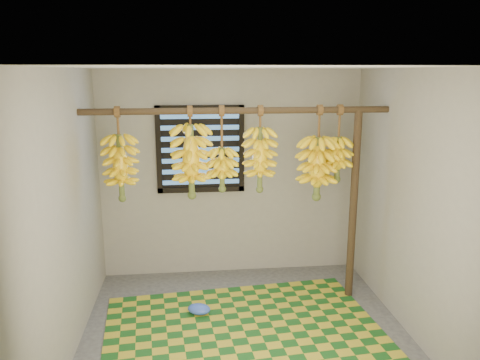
{
  "coord_description": "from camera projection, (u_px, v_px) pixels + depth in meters",
  "views": [
    {
      "loc": [
        -0.48,
        -3.8,
        2.37
      ],
      "look_at": [
        0.0,
        0.55,
        1.35
      ],
      "focal_mm": 35.0,
      "sensor_mm": 36.0,
      "label": 1
    }
  ],
  "objects": [
    {
      "name": "hanging_pole",
      "position": [
        238.0,
        111.0,
        4.49
      ],
      "size": [
        3.0,
        0.06,
        0.06
      ],
      "primitive_type": "cylinder",
      "rotation": [
        0.0,
        1.57,
        0.0
      ],
      "color": "#3E2E1B",
      "rests_on": "wall_left"
    },
    {
      "name": "support_post",
      "position": [
        353.0,
        207.0,
        4.85
      ],
      "size": [
        0.08,
        0.08,
        2.0
      ],
      "primitive_type": "cylinder",
      "color": "#3E2E1B",
      "rests_on": "floor"
    },
    {
      "name": "plastic_bag",
      "position": [
        199.0,
        309.0,
        4.66
      ],
      "size": [
        0.28,
        0.25,
        0.1
      ],
      "primitive_type": "ellipsoid",
      "rotation": [
        0.0,
        0.0,
        -0.4
      ],
      "color": "blue",
      "rests_on": "woven_mat"
    },
    {
      "name": "banana_bunch_e",
      "position": [
        317.0,
        168.0,
        4.71
      ],
      "size": [
        0.39,
        0.39,
        0.95
      ],
      "color": "brown",
      "rests_on": "hanging_pole"
    },
    {
      "name": "wall_back",
      "position": [
        231.0,
        174.0,
        5.45
      ],
      "size": [
        3.0,
        0.01,
        2.4
      ],
      "primitive_type": "cube",
      "color": "gray",
      "rests_on": "floor"
    },
    {
      "name": "banana_bunch_f",
      "position": [
        338.0,
        159.0,
        4.71
      ],
      "size": [
        0.28,
        0.28,
        0.77
      ],
      "color": "brown",
      "rests_on": "hanging_pole"
    },
    {
      "name": "wall_left",
      "position": [
        65.0,
        218.0,
        3.83
      ],
      "size": [
        0.01,
        3.0,
        2.4
      ],
      "primitive_type": "cube",
      "color": "gray",
      "rests_on": "floor"
    },
    {
      "name": "woven_mat",
      "position": [
        247.0,
        338.0,
        4.25
      ],
      "size": [
        2.72,
        2.26,
        0.01
      ],
      "primitive_type": "cube",
      "rotation": [
        0.0,
        0.0,
        0.09
      ],
      "color": "#174F19",
      "rests_on": "floor"
    },
    {
      "name": "ceiling",
      "position": [
        248.0,
        67.0,
        3.72
      ],
      "size": [
        3.0,
        3.0,
        0.01
      ],
      "primitive_type": "cube",
      "color": "silver",
      "rests_on": "wall_back"
    },
    {
      "name": "floor",
      "position": [
        247.0,
        338.0,
        4.27
      ],
      "size": [
        3.0,
        3.0,
        0.01
      ],
      "primitive_type": "cube",
      "color": "#444444",
      "rests_on": "ground"
    },
    {
      "name": "wall_right",
      "position": [
        415.0,
        206.0,
        4.15
      ],
      "size": [
        0.01,
        3.0,
        2.4
      ],
      "primitive_type": "cube",
      "color": "gray",
      "rests_on": "floor"
    },
    {
      "name": "banana_bunch_d",
      "position": [
        260.0,
        160.0,
        4.62
      ],
      "size": [
        0.33,
        0.33,
        0.86
      ],
      "color": "brown",
      "rests_on": "hanging_pole"
    },
    {
      "name": "banana_bunch_a",
      "position": [
        121.0,
        168.0,
        4.49
      ],
      "size": [
        0.34,
        0.34,
        0.91
      ],
      "color": "brown",
      "rests_on": "hanging_pole"
    },
    {
      "name": "window",
      "position": [
        200.0,
        150.0,
        5.32
      ],
      "size": [
        1.0,
        0.04,
        1.0
      ],
      "color": "black",
      "rests_on": "wall_back"
    },
    {
      "name": "banana_bunch_b",
      "position": [
        191.0,
        161.0,
        4.55
      ],
      "size": [
        0.37,
        0.37,
        0.9
      ],
      "color": "brown",
      "rests_on": "hanging_pole"
    },
    {
      "name": "banana_bunch_c",
      "position": [
        222.0,
        169.0,
        4.6
      ],
      "size": [
        0.3,
        0.3,
        0.84
      ],
      "color": "brown",
      "rests_on": "hanging_pole"
    }
  ]
}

